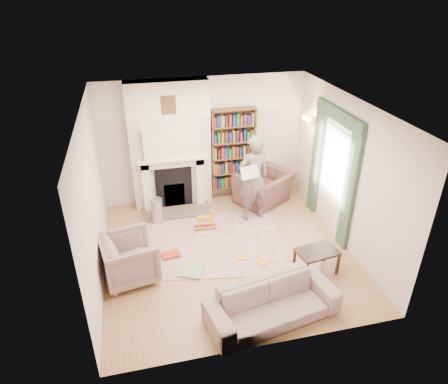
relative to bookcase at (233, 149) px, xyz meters
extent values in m
plane|color=brown|center=(-0.65, -2.12, -1.18)|extent=(4.50, 4.50, 0.00)
plane|color=white|center=(-0.65, -2.12, 1.62)|extent=(4.50, 4.50, 0.00)
plane|color=beige|center=(-0.65, 0.13, 0.22)|extent=(4.50, 0.00, 4.50)
plane|color=beige|center=(-0.65, -4.37, 0.22)|extent=(4.50, 0.00, 4.50)
plane|color=beige|center=(-2.90, -2.12, 0.22)|extent=(0.00, 4.50, 4.50)
plane|color=beige|center=(1.60, -2.12, 0.22)|extent=(0.00, 4.50, 4.50)
cube|color=beige|center=(-1.40, -0.04, 0.22)|extent=(1.70, 0.35, 2.80)
cube|color=silver|center=(-1.40, -0.33, 0.04)|extent=(1.47, 0.24, 0.05)
cube|color=black|center=(-1.40, -0.24, -0.68)|extent=(0.80, 0.06, 0.96)
cube|color=silver|center=(-1.40, -0.31, 0.38)|extent=(1.15, 0.18, 0.62)
cube|color=brown|center=(0.00, 0.00, 0.00)|extent=(1.00, 0.24, 1.85)
cube|color=silver|center=(1.58, -1.72, 0.27)|extent=(0.02, 0.90, 1.30)
cube|color=#314D31|center=(1.55, -2.42, 0.02)|extent=(0.07, 0.32, 2.40)
cube|color=#314D31|center=(1.55, -1.02, 0.02)|extent=(0.07, 0.32, 2.40)
cube|color=#314D31|center=(1.54, -1.72, 1.20)|extent=(0.09, 1.70, 0.24)
cube|color=beige|center=(-0.94, -1.75, -1.17)|extent=(3.13, 2.60, 0.01)
imported|color=#532E2C|center=(0.61, -0.47, -0.81)|extent=(1.49, 1.44, 0.74)
imported|color=gray|center=(-2.43, -2.46, -0.77)|extent=(1.03, 1.02, 0.80)
imported|color=gray|center=(-0.38, -3.89, -0.88)|extent=(2.11, 1.14, 0.58)
imported|color=#61504E|center=(0.16, -1.07, -0.23)|extent=(0.77, 0.58, 1.89)
cube|color=beige|center=(0.01, -1.27, 0.02)|extent=(0.39, 0.18, 0.25)
cylinder|color=#B4B5BC|center=(-1.83, -0.77, -0.90)|extent=(0.29, 0.29, 0.55)
cube|color=#E0D24F|center=(-1.41, -2.56, -1.15)|extent=(0.52, 0.52, 0.03)
cube|color=#AF3414|center=(-1.71, -2.03, -1.14)|extent=(0.36, 0.27, 0.05)
cube|color=red|center=(-0.09, -2.60, -1.16)|extent=(0.30, 0.29, 0.02)
cube|color=red|center=(-0.46, -2.38, -1.16)|extent=(0.25, 0.19, 0.02)
camera|label=1|loc=(-2.12, -8.07, 3.42)|focal=32.00mm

